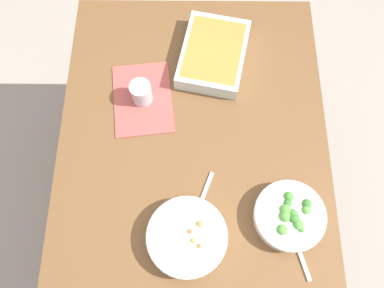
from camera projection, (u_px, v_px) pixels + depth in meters
ground_plane at (192, 197)px, 1.98m from camera, size 6.00×6.00×0.00m
dining_table at (192, 153)px, 1.37m from camera, size 1.20×0.90×0.74m
placemat at (142, 98)px, 1.35m from camera, size 0.30×0.23×0.00m
stew_bowl at (186, 237)px, 1.14m from camera, size 0.24×0.24×0.06m
broccoli_bowl at (288, 216)px, 1.17m from camera, size 0.22×0.22×0.07m
baking_dish at (212, 54)px, 1.38m from camera, size 0.34×0.28×0.06m
drink_cup at (140, 93)px, 1.31m from camera, size 0.07×0.07×0.08m
spoon_by_stew at (199, 205)px, 1.21m from camera, size 0.17×0.08×0.01m
spoon_by_broccoli at (295, 243)px, 1.16m from camera, size 0.17×0.07×0.01m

